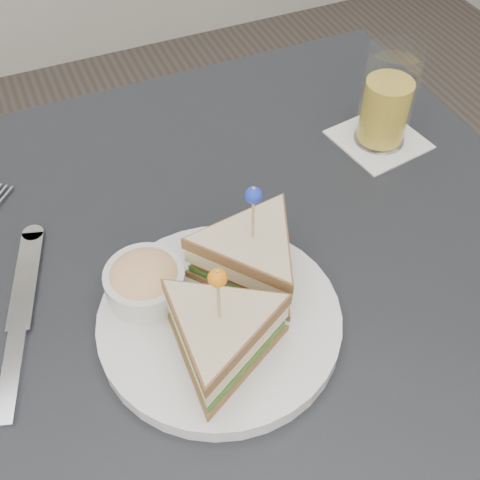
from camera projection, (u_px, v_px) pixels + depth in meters
name	position (u px, v px, depth m)	size (l,w,h in m)	color
table	(236.00, 319.00, 0.71)	(0.80, 0.80, 0.75)	black
plate_meal	(224.00, 299.00, 0.58)	(0.28, 0.26, 0.14)	silver
cutlery_knife	(19.00, 322.00, 0.61)	(0.09, 0.24, 0.01)	silver
drink_set	(386.00, 103.00, 0.76)	(0.12, 0.12, 0.14)	white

